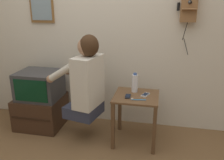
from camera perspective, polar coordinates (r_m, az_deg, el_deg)
wall_back at (r=3.06m, az=-0.78°, el=12.39°), size 6.80×0.05×2.55m
side_table at (r=2.75m, az=5.79°, el=-6.17°), size 0.50×0.49×0.59m
person at (r=2.70m, az=-6.25°, el=0.09°), size 0.61×0.51×0.96m
tv_stand at (r=3.33m, az=-16.64°, el=-7.15°), size 0.58×0.55×0.41m
television at (r=3.17m, az=-17.03°, el=-1.12°), size 0.52×0.45×0.35m
wall_phone_antique at (r=2.90m, az=18.04°, el=16.99°), size 0.22×0.19×0.80m
framed_picture at (r=3.31m, az=-16.63°, el=17.07°), size 0.32×0.03×0.46m
cell_phone_held at (r=2.65m, az=3.85°, el=-3.91°), size 0.07×0.13×0.01m
cell_phone_spare at (r=2.71m, az=8.04°, el=-3.53°), size 0.10×0.14×0.01m
water_bottle at (r=2.77m, az=5.50°, el=-0.74°), size 0.07×0.07×0.23m
toothbrush at (r=2.57m, az=6.10°, el=-4.69°), size 0.16×0.04×0.02m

